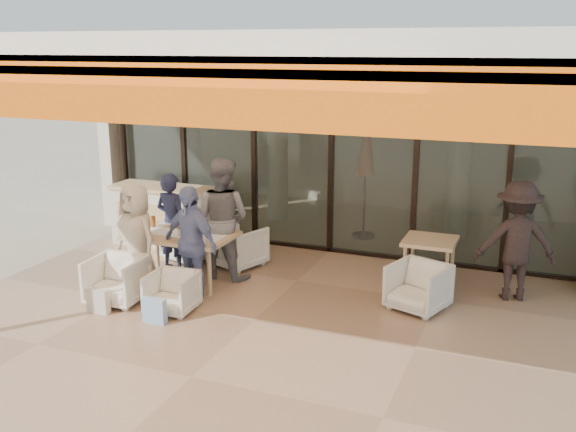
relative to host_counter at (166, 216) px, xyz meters
name	(u,v)px	position (x,y,z in m)	size (l,w,h in m)	color
ground	(253,322)	(2.68, -2.30, -0.53)	(70.00, 70.00, 0.00)	#C6B293
terrace_floor	(253,322)	(2.68, -2.30, -0.53)	(8.00, 6.00, 0.01)	tan
terrace_structure	(239,51)	(2.68, -2.56, 2.72)	(8.00, 6.00, 3.40)	silver
glass_storefront	(331,157)	(2.68, 0.70, 1.07)	(8.08, 0.10, 3.20)	#9EADA3
interior_block	(371,105)	(2.69, 3.02, 1.70)	(9.05, 3.62, 3.52)	silver
host_counter	(166,216)	(0.00, 0.00, 0.00)	(1.85, 0.65, 1.04)	silver
dining_table	(181,237)	(1.17, -1.44, 0.16)	(1.50, 0.90, 0.93)	#D1B17F
chair_far_left	(190,239)	(0.75, -0.50, -0.17)	(0.69, 0.65, 0.71)	white
chair_far_right	(238,244)	(1.59, -0.50, -0.17)	(0.70, 0.65, 0.72)	white
chair_near_left	(117,278)	(0.75, -2.40, -0.18)	(0.68, 0.64, 0.70)	white
chair_near_right	(172,291)	(1.59, -2.40, -0.24)	(0.57, 0.54, 0.59)	white
diner_navy	(172,222)	(0.75, -1.00, 0.22)	(0.55, 0.36, 1.50)	#1B203C
diner_grey	(222,219)	(1.59, -1.00, 0.36)	(0.87, 0.68, 1.78)	slate
diner_cream	(137,238)	(0.75, -1.90, 0.23)	(0.74, 0.48, 1.52)	beige
diner_periwinkle	(190,243)	(1.59, -1.90, 0.25)	(0.91, 0.38, 1.56)	#7081BA
tote_bag_cream	(98,302)	(0.75, -2.80, -0.36)	(0.30, 0.10, 0.34)	silver
tote_bag_blue	(155,312)	(1.59, -2.80, -0.36)	(0.30, 0.10, 0.34)	#99BFD8
side_table	(430,247)	(4.48, -0.40, 0.11)	(0.70, 0.70, 0.74)	#D1B17F
side_chair	(418,285)	(4.48, -1.15, -0.19)	(0.67, 0.63, 0.69)	white
standing_woman	(516,242)	(5.59, -0.32, 0.28)	(1.05, 0.60, 1.63)	black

